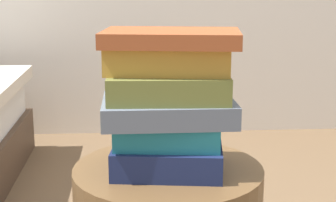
{
  "coord_description": "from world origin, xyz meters",
  "views": [
    {
      "loc": [
        -0.07,
        -1.12,
        0.92
      ],
      "look_at": [
        0.0,
        0.0,
        0.65
      ],
      "focal_mm": 56.63,
      "sensor_mm": 36.0,
      "label": 1
    }
  ],
  "objects_px": {
    "book_navy": "(170,156)",
    "book_slate": "(169,110)",
    "book_ochre": "(167,59)",
    "book_olive": "(169,85)",
    "book_teal": "(166,130)",
    "book_rust": "(171,38)"
  },
  "relations": [
    {
      "from": "book_navy",
      "to": "book_rust",
      "type": "height_order",
      "value": "book_rust"
    },
    {
      "from": "book_navy",
      "to": "book_olive",
      "type": "relative_size",
      "value": 0.92
    },
    {
      "from": "book_navy",
      "to": "book_teal",
      "type": "distance_m",
      "value": 0.06
    },
    {
      "from": "book_navy",
      "to": "book_olive",
      "type": "bearing_deg",
      "value": 100.2
    },
    {
      "from": "book_navy",
      "to": "book_slate",
      "type": "xyz_separation_m",
      "value": [
        -0.0,
        0.0,
        0.11
      ]
    },
    {
      "from": "book_teal",
      "to": "book_ochre",
      "type": "bearing_deg",
      "value": 46.74
    },
    {
      "from": "book_teal",
      "to": "book_slate",
      "type": "distance_m",
      "value": 0.05
    },
    {
      "from": "book_teal",
      "to": "book_slate",
      "type": "height_order",
      "value": "book_slate"
    },
    {
      "from": "book_navy",
      "to": "book_teal",
      "type": "relative_size",
      "value": 1.05
    },
    {
      "from": "book_navy",
      "to": "book_ochre",
      "type": "xyz_separation_m",
      "value": [
        -0.0,
        0.01,
        0.22
      ]
    },
    {
      "from": "book_olive",
      "to": "book_ochre",
      "type": "bearing_deg",
      "value": 133.16
    },
    {
      "from": "book_teal",
      "to": "book_rust",
      "type": "xyz_separation_m",
      "value": [
        0.01,
        -0.0,
        0.21
      ]
    },
    {
      "from": "book_rust",
      "to": "book_ochre",
      "type": "bearing_deg",
      "value": 162.22
    },
    {
      "from": "book_teal",
      "to": "book_ochre",
      "type": "xyz_separation_m",
      "value": [
        0.0,
        0.0,
        0.16
      ]
    },
    {
      "from": "book_navy",
      "to": "book_teal",
      "type": "bearing_deg",
      "value": 128.28
    },
    {
      "from": "book_olive",
      "to": "book_navy",
      "type": "bearing_deg",
      "value": -84.62
    },
    {
      "from": "book_teal",
      "to": "book_ochre",
      "type": "height_order",
      "value": "book_ochre"
    },
    {
      "from": "book_teal",
      "to": "book_rust",
      "type": "bearing_deg",
      "value": -1.02
    },
    {
      "from": "book_navy",
      "to": "book_slate",
      "type": "height_order",
      "value": "book_slate"
    },
    {
      "from": "book_olive",
      "to": "book_ochre",
      "type": "height_order",
      "value": "book_ochre"
    },
    {
      "from": "book_navy",
      "to": "book_ochre",
      "type": "bearing_deg",
      "value": 114.25
    },
    {
      "from": "book_navy",
      "to": "book_slate",
      "type": "distance_m",
      "value": 0.11
    }
  ]
}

